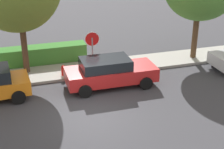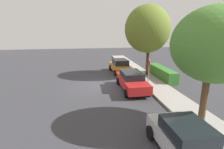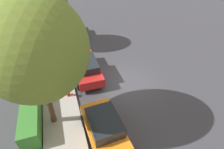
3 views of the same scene
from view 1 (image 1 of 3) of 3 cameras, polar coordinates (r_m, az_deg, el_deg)
name	(u,v)px [view 1 (image 1 of 3)]	position (r m, az deg, el deg)	size (l,w,h in m)	color
ground_plane	(90,116)	(14.77, -3.76, -6.88)	(60.00, 60.00, 0.00)	#38383D
sidewalk_curb	(69,71)	(19.00, -7.23, 0.54)	(32.00, 2.15, 0.14)	#9E9B93
stop_sign	(92,46)	(17.99, -3.29, 4.76)	(0.76, 0.10, 2.41)	gray
parked_car_red	(110,72)	(17.02, -0.40, 0.45)	(4.51, 2.00, 1.48)	red
fire_hydrant	(63,71)	(18.28, -8.08, 0.52)	(0.30, 0.22, 0.72)	red
front_yard_hedge	(43,55)	(20.18, -11.44, 3.15)	(5.01, 0.97, 1.10)	#387A2D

